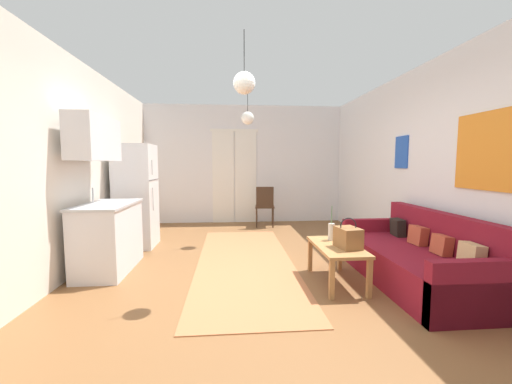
{
  "coord_description": "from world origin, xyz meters",
  "views": [
    {
      "loc": [
        -0.34,
        -3.48,
        1.4
      ],
      "look_at": [
        0.03,
        0.87,
        0.99
      ],
      "focal_mm": 21.57,
      "sensor_mm": 36.0,
      "label": 1
    }
  ],
  "objects_px": {
    "accent_chair": "(265,204)",
    "pendant_lamp_far": "(248,118)",
    "couch": "(418,261)",
    "coffee_table": "(337,251)",
    "bamboo_vase": "(331,232)",
    "pendant_lamp_near": "(244,83)",
    "handbag": "(348,237)",
    "refrigerator": "(136,196)"
  },
  "relations": [
    {
      "from": "bamboo_vase",
      "to": "accent_chair",
      "type": "xyz_separation_m",
      "value": [
        -0.49,
        3.03,
        -0.06
      ]
    },
    {
      "from": "coffee_table",
      "to": "accent_chair",
      "type": "distance_m",
      "value": 3.3
    },
    {
      "from": "pendant_lamp_near",
      "to": "pendant_lamp_far",
      "type": "height_order",
      "value": "same"
    },
    {
      "from": "pendant_lamp_near",
      "to": "pendant_lamp_far",
      "type": "relative_size",
      "value": 0.95
    },
    {
      "from": "coffee_table",
      "to": "refrigerator",
      "type": "height_order",
      "value": "refrigerator"
    },
    {
      "from": "accent_chair",
      "to": "pendant_lamp_far",
      "type": "bearing_deg",
      "value": 75.63
    },
    {
      "from": "bamboo_vase",
      "to": "accent_chair",
      "type": "distance_m",
      "value": 3.07
    },
    {
      "from": "handbag",
      "to": "accent_chair",
      "type": "bearing_deg",
      "value": 99.4
    },
    {
      "from": "refrigerator",
      "to": "pendant_lamp_near",
      "type": "bearing_deg",
      "value": -49.56
    },
    {
      "from": "accent_chair",
      "to": "coffee_table",
      "type": "bearing_deg",
      "value": 103.97
    },
    {
      "from": "bamboo_vase",
      "to": "refrigerator",
      "type": "bearing_deg",
      "value": 150.24
    },
    {
      "from": "coffee_table",
      "to": "handbag",
      "type": "height_order",
      "value": "handbag"
    },
    {
      "from": "handbag",
      "to": "couch",
      "type": "bearing_deg",
      "value": 2.63
    },
    {
      "from": "couch",
      "to": "handbag",
      "type": "height_order",
      "value": "couch"
    },
    {
      "from": "couch",
      "to": "coffee_table",
      "type": "relative_size",
      "value": 2.17
    },
    {
      "from": "accent_chair",
      "to": "pendant_lamp_near",
      "type": "relative_size",
      "value": 1.39
    },
    {
      "from": "bamboo_vase",
      "to": "handbag",
      "type": "bearing_deg",
      "value": -78.8
    },
    {
      "from": "bamboo_vase",
      "to": "refrigerator",
      "type": "height_order",
      "value": "refrigerator"
    },
    {
      "from": "handbag",
      "to": "refrigerator",
      "type": "bearing_deg",
      "value": 145.69
    },
    {
      "from": "couch",
      "to": "bamboo_vase",
      "type": "distance_m",
      "value": 1.03
    },
    {
      "from": "pendant_lamp_far",
      "to": "couch",
      "type": "bearing_deg",
      "value": -48.71
    },
    {
      "from": "refrigerator",
      "to": "pendant_lamp_near",
      "type": "height_order",
      "value": "pendant_lamp_near"
    },
    {
      "from": "coffee_table",
      "to": "handbag",
      "type": "bearing_deg",
      "value": -55.73
    },
    {
      "from": "pendant_lamp_near",
      "to": "pendant_lamp_far",
      "type": "bearing_deg",
      "value": 85.85
    },
    {
      "from": "coffee_table",
      "to": "pendant_lamp_near",
      "type": "distance_m",
      "value": 2.14
    },
    {
      "from": "couch",
      "to": "handbag",
      "type": "distance_m",
      "value": 0.92
    },
    {
      "from": "refrigerator",
      "to": "accent_chair",
      "type": "height_order",
      "value": "refrigerator"
    },
    {
      "from": "pendant_lamp_far",
      "to": "coffee_table",
      "type": "bearing_deg",
      "value": -65.73
    },
    {
      "from": "bamboo_vase",
      "to": "pendant_lamp_far",
      "type": "bearing_deg",
      "value": 117.33
    },
    {
      "from": "couch",
      "to": "pendant_lamp_near",
      "type": "relative_size",
      "value": 3.17
    },
    {
      "from": "accent_chair",
      "to": "pendant_lamp_far",
      "type": "distance_m",
      "value": 2.13
    },
    {
      "from": "bamboo_vase",
      "to": "refrigerator",
      "type": "xyz_separation_m",
      "value": [
        -2.82,
        1.61,
        0.3
      ]
    },
    {
      "from": "refrigerator",
      "to": "accent_chair",
      "type": "bearing_deg",
      "value": 31.31
    },
    {
      "from": "couch",
      "to": "accent_chair",
      "type": "relative_size",
      "value": 2.28
    },
    {
      "from": "bamboo_vase",
      "to": "handbag",
      "type": "xyz_separation_m",
      "value": [
        0.07,
        -0.36,
        0.01
      ]
    },
    {
      "from": "coffee_table",
      "to": "pendant_lamp_far",
      "type": "bearing_deg",
      "value": 114.27
    },
    {
      "from": "couch",
      "to": "handbag",
      "type": "xyz_separation_m",
      "value": [
        -0.86,
        -0.04,
        0.31
      ]
    },
    {
      "from": "pendant_lamp_far",
      "to": "refrigerator",
      "type": "bearing_deg",
      "value": -174.06
    },
    {
      "from": "handbag",
      "to": "refrigerator",
      "type": "xyz_separation_m",
      "value": [
        -2.89,
        1.97,
        0.29
      ]
    },
    {
      "from": "couch",
      "to": "pendant_lamp_far",
      "type": "distance_m",
      "value": 3.43
    },
    {
      "from": "accent_chair",
      "to": "pendant_lamp_far",
      "type": "height_order",
      "value": "pendant_lamp_far"
    },
    {
      "from": "couch",
      "to": "coffee_table",
      "type": "xyz_separation_m",
      "value": [
        -0.95,
        0.08,
        0.12
      ]
    }
  ]
}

